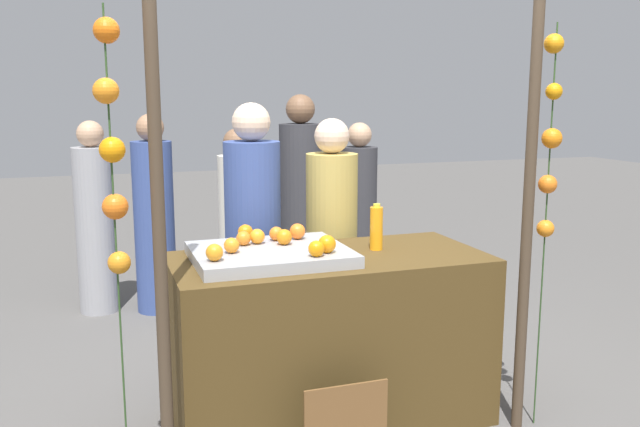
% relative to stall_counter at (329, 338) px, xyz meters
% --- Properties ---
extents(ground_plane, '(24.00, 24.00, 0.00)m').
position_rel_stall_counter_xyz_m(ground_plane, '(0.00, 0.00, -0.45)').
color(ground_plane, '#565451').
extents(stall_counter, '(1.63, 0.77, 0.89)m').
position_rel_stall_counter_xyz_m(stall_counter, '(0.00, 0.00, 0.00)').
color(stall_counter, '#4C3819').
rests_on(stall_counter, ground_plane).
extents(orange_tray, '(0.77, 0.63, 0.06)m').
position_rel_stall_counter_xyz_m(orange_tray, '(-0.31, 0.02, 0.48)').
color(orange_tray, '#9EA0A5').
rests_on(orange_tray, stall_counter).
extents(orange_0, '(0.08, 0.08, 0.08)m').
position_rel_stall_counter_xyz_m(orange_0, '(-0.42, 0.13, 0.54)').
color(orange_0, orange).
rests_on(orange_0, orange_tray).
extents(orange_1, '(0.08, 0.08, 0.08)m').
position_rel_stall_counter_xyz_m(orange_1, '(-0.22, 0.08, 0.55)').
color(orange_1, orange).
rests_on(orange_1, orange_tray).
extents(orange_2, '(0.08, 0.08, 0.08)m').
position_rel_stall_counter_xyz_m(orange_2, '(-0.11, 0.19, 0.55)').
color(orange_2, orange).
rests_on(orange_2, orange_tray).
extents(orange_3, '(0.08, 0.08, 0.08)m').
position_rel_stall_counter_xyz_m(orange_3, '(-0.23, 0.19, 0.54)').
color(orange_3, orange).
rests_on(orange_3, orange_tray).
extents(orange_4, '(0.08, 0.08, 0.08)m').
position_rel_stall_counter_xyz_m(orange_4, '(-0.14, -0.22, 0.55)').
color(orange_4, orange).
rests_on(orange_4, orange_tray).
extents(orange_5, '(0.08, 0.08, 0.08)m').
position_rel_stall_counter_xyz_m(orange_5, '(-0.62, -0.15, 0.55)').
color(orange_5, orange).
rests_on(orange_5, orange_tray).
extents(orange_6, '(0.08, 0.08, 0.08)m').
position_rel_stall_counter_xyz_m(orange_6, '(-0.35, 0.15, 0.55)').
color(orange_6, orange).
rests_on(orange_6, orange_tray).
extents(orange_7, '(0.09, 0.09, 0.09)m').
position_rel_stall_counter_xyz_m(orange_7, '(-0.07, -0.16, 0.55)').
color(orange_7, orange).
rests_on(orange_7, orange_tray).
extents(orange_8, '(0.08, 0.08, 0.08)m').
position_rel_stall_counter_xyz_m(orange_8, '(-0.52, -0.01, 0.55)').
color(orange_8, orange).
rests_on(orange_8, orange_tray).
extents(orange_9, '(0.08, 0.08, 0.08)m').
position_rel_stall_counter_xyz_m(orange_9, '(-0.38, 0.27, 0.55)').
color(orange_9, orange).
rests_on(orange_9, orange_tray).
extents(juice_bottle, '(0.07, 0.07, 0.25)m').
position_rel_stall_counter_xyz_m(juice_bottle, '(0.29, 0.06, 0.57)').
color(juice_bottle, orange).
rests_on(juice_bottle, stall_counter).
extents(vendor_left, '(0.34, 0.34, 1.67)m').
position_rel_stall_counter_xyz_m(vendor_left, '(-0.25, 0.67, 0.33)').
color(vendor_left, '#384C8C').
rests_on(vendor_left, ground_plane).
extents(vendor_right, '(0.32, 0.32, 1.58)m').
position_rel_stall_counter_xyz_m(vendor_right, '(0.24, 0.63, 0.29)').
color(vendor_right, tan).
rests_on(vendor_right, ground_plane).
extents(crowd_person_0, '(0.30, 0.30, 1.49)m').
position_rel_stall_counter_xyz_m(crowd_person_0, '(0.95, 1.93, 0.25)').
color(crowd_person_0, '#333338').
rests_on(crowd_person_0, ground_plane).
extents(crowd_person_1, '(0.34, 0.34, 1.72)m').
position_rel_stall_counter_xyz_m(crowd_person_1, '(0.45, 1.95, 0.35)').
color(crowd_person_1, '#333338').
rests_on(crowd_person_1, ground_plane).
extents(crowd_person_2, '(0.32, 0.32, 1.57)m').
position_rel_stall_counter_xyz_m(crowd_person_2, '(-0.70, 2.17, 0.29)').
color(crowd_person_2, '#384C8C').
rests_on(crowd_person_2, ground_plane).
extents(crowd_person_3, '(0.31, 0.31, 1.52)m').
position_rel_stall_counter_xyz_m(crowd_person_3, '(-1.14, 2.30, 0.26)').
color(crowd_person_3, '#99999E').
rests_on(crowd_person_3, ground_plane).
extents(crowd_person_4, '(0.30, 0.30, 1.47)m').
position_rel_stall_counter_xyz_m(crowd_person_4, '(-0.12, 1.70, 0.24)').
color(crowd_person_4, beige).
rests_on(crowd_person_4, ground_plane).
extents(canopy_post_left, '(0.06, 0.06, 2.25)m').
position_rel_stall_counter_xyz_m(canopy_post_left, '(-0.90, -0.42, 0.68)').
color(canopy_post_left, '#473828').
rests_on(canopy_post_left, ground_plane).
extents(canopy_post_right, '(0.06, 0.06, 2.25)m').
position_rel_stall_counter_xyz_m(canopy_post_right, '(0.90, -0.42, 0.68)').
color(canopy_post_right, '#473828').
rests_on(canopy_post_right, ground_plane).
extents(garland_strand_left, '(0.11, 0.12, 2.06)m').
position_rel_stall_counter_xyz_m(garland_strand_left, '(-1.07, -0.45, 1.07)').
color(garland_strand_left, '#2D4C23').
rests_on(garland_strand_left, ground_plane).
extents(garland_strand_right, '(0.10, 0.12, 2.06)m').
position_rel_stall_counter_xyz_m(garland_strand_right, '(1.00, -0.43, 1.05)').
color(garland_strand_right, '#2D4C23').
rests_on(garland_strand_right, ground_plane).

